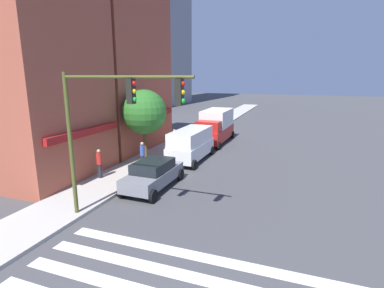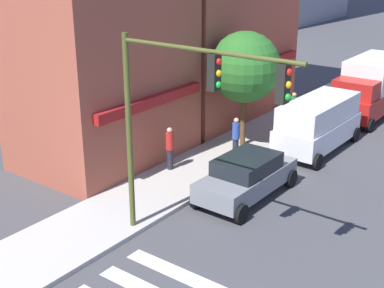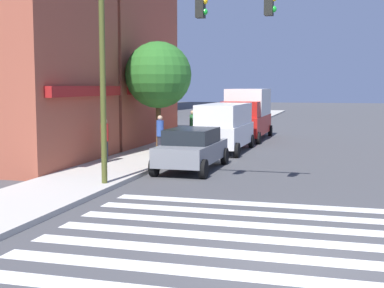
# 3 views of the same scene
# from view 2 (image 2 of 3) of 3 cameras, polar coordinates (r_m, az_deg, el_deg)

# --- Properties ---
(traffic_signal) EXTENTS (0.32, 5.74, 6.35)m
(traffic_signal) POSITION_cam_2_polar(r_m,az_deg,el_deg) (14.68, -0.99, 4.44)
(traffic_signal) COLOR #474C1E
(traffic_signal) RESTS_ON ground_plane
(sedan_grey) EXTENTS (4.42, 2.02, 1.59)m
(sedan_grey) POSITION_cam_2_polar(r_m,az_deg,el_deg) (19.48, 5.84, -3.40)
(sedan_grey) COLOR slate
(sedan_grey) RESTS_ON ground_plane
(van_white) EXTENTS (5.03, 2.22, 2.34)m
(van_white) POSITION_cam_2_polar(r_m,az_deg,el_deg) (24.37, 13.30, 2.25)
(van_white) COLOR white
(van_white) RESTS_ON ground_plane
(box_truck_red) EXTENTS (6.21, 2.42, 3.04)m
(box_truck_red) POSITION_cam_2_polar(r_m,az_deg,el_deg) (30.27, 18.55, 5.87)
(box_truck_red) COLOR #B21E19
(box_truck_red) RESTS_ON ground_plane
(pedestrian_blue_shirt) EXTENTS (0.32, 0.32, 1.77)m
(pedestrian_blue_shirt) POSITION_cam_2_polar(r_m,az_deg,el_deg) (22.63, 4.70, 0.75)
(pedestrian_blue_shirt) COLOR #23232D
(pedestrian_blue_shirt) RESTS_ON sidewalk_left
(pedestrian_green_top) EXTENTS (0.32, 0.32, 1.77)m
(pedestrian_green_top) POSITION_cam_2_polar(r_m,az_deg,el_deg) (26.86, 10.76, 3.67)
(pedestrian_green_top) COLOR #23232D
(pedestrian_green_top) RESTS_ON sidewalk_left
(pedestrian_red_jacket) EXTENTS (0.32, 0.32, 1.77)m
(pedestrian_red_jacket) POSITION_cam_2_polar(r_m,az_deg,el_deg) (21.39, -2.38, -0.39)
(pedestrian_red_jacket) COLOR #23232D
(pedestrian_red_jacket) RESTS_ON sidewalk_left
(street_tree) EXTENTS (3.10, 3.10, 5.13)m
(street_tree) POSITION_cam_2_polar(r_m,az_deg,el_deg) (23.44, 5.67, 8.14)
(street_tree) COLOR brown
(street_tree) RESTS_ON sidewalk_left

